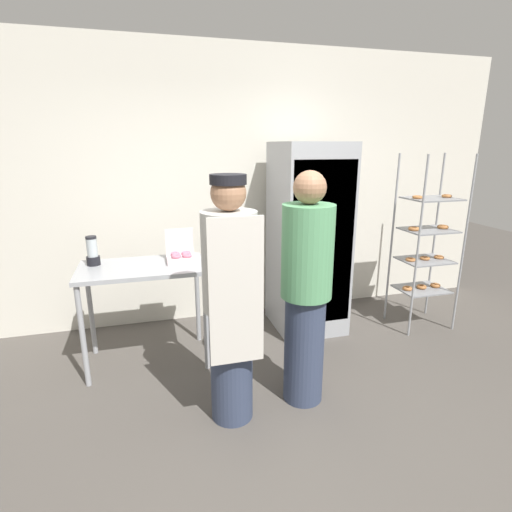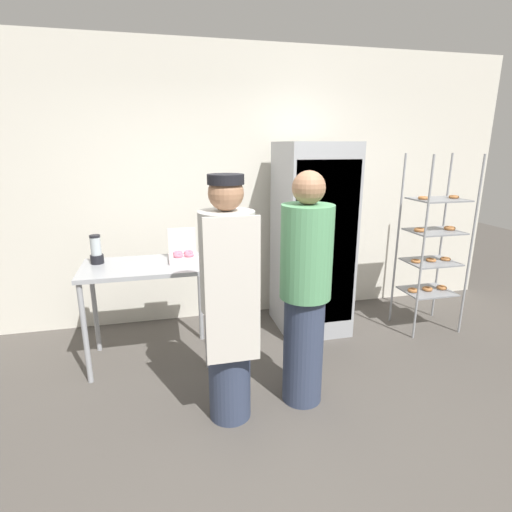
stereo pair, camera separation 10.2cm
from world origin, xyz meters
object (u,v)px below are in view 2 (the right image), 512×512
object	(u,v)px
baking_rack	(432,248)
blender_pitcher	(96,251)
person_baker	(228,300)
refrigerator	(312,239)
donut_box	(183,255)
person_customer	(305,291)

from	to	relation	value
baking_rack	blender_pitcher	world-z (taller)	baking_rack
person_baker	baking_rack	bearing A→B (deg)	22.81
baking_rack	blender_pitcher	size ratio (longest dim) A/B	7.21
refrigerator	donut_box	xyz separation A→B (m)	(-1.31, -0.26, -0.01)
person_baker	donut_box	bearing A→B (deg)	102.86
person_baker	person_customer	distance (m)	0.57
refrigerator	person_baker	xyz separation A→B (m)	(-1.08, -1.27, -0.07)
refrigerator	baking_rack	distance (m)	1.24
refrigerator	donut_box	distance (m)	1.34
baking_rack	person_customer	size ratio (longest dim) A/B	1.05
person_baker	blender_pitcher	bearing A→B (deg)	131.31
refrigerator	person_customer	bearing A→B (deg)	-113.29
blender_pitcher	donut_box	bearing A→B (deg)	-7.15
baking_rack	donut_box	distance (m)	2.51
refrigerator	person_customer	world-z (taller)	refrigerator
refrigerator	person_baker	bearing A→B (deg)	-130.59
baking_rack	person_customer	xyz separation A→B (m)	(-1.71, -0.89, 0.01)
blender_pitcher	person_baker	world-z (taller)	person_baker
donut_box	blender_pitcher	xyz separation A→B (m)	(-0.73, 0.09, 0.06)
blender_pitcher	person_customer	bearing A→B (deg)	-33.80
baking_rack	donut_box	size ratio (longest dim) A/B	6.56
blender_pitcher	person_baker	bearing A→B (deg)	-48.69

